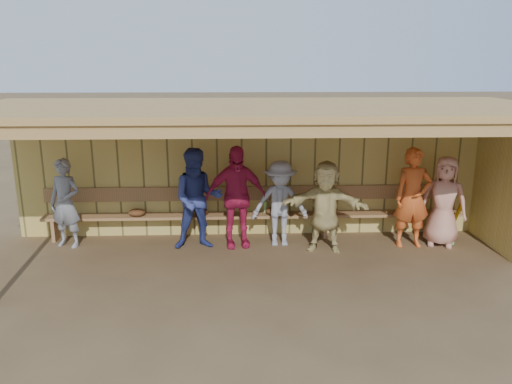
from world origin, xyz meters
TOP-DOWN VIEW (x-y plane):
  - ground at (0.00, 0.00)m, footprint 90.00×90.00m
  - player_a at (-3.27, 0.75)m, footprint 0.65×0.53m
  - player_c at (-0.98, 0.59)m, footprint 0.92×0.75m
  - player_d at (-0.34, 0.66)m, footprint 1.10×0.59m
  - player_e at (0.43, 0.67)m, footprint 0.98×0.57m
  - player_f at (1.17, 0.39)m, footprint 1.51×0.79m
  - player_g at (2.70, 0.52)m, footprint 0.64×0.42m
  - player_h at (3.27, 0.56)m, footprint 0.90×0.75m
  - dugout_structure at (0.39, 0.69)m, footprint 8.80×3.20m
  - bench at (0.00, 1.12)m, footprint 7.60×0.34m
  - dugout_equipment at (-0.19, 0.99)m, footprint 5.98×0.62m

SIDE VIEW (x-z plane):
  - ground at x=0.00m, z-range 0.00..0.00m
  - dugout_equipment at x=-0.19m, z-range 0.09..0.89m
  - bench at x=0.00m, z-range 0.06..0.99m
  - player_e at x=0.43m, z-range 0.00..1.51m
  - player_f at x=1.17m, z-range 0.00..1.56m
  - player_a at x=-3.27m, z-range 0.00..1.56m
  - player_h at x=3.27m, z-range 0.00..1.59m
  - player_g at x=2.70m, z-range 0.00..1.74m
  - player_c at x=-0.98m, z-range 0.00..1.75m
  - player_d at x=-0.34m, z-range 0.00..1.78m
  - dugout_structure at x=0.39m, z-range 0.44..2.94m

